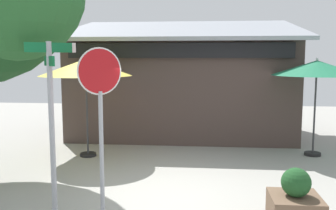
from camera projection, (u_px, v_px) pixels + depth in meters
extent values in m
cube|color=#9E9B93|center=(161.00, 194.00, 7.46)|extent=(28.00, 28.00, 0.10)
cube|color=#473833|center=(182.00, 88.00, 13.09)|extent=(7.25, 4.03, 3.23)
cube|color=#999EA8|center=(182.00, 29.00, 12.69)|extent=(7.75, 4.68, 0.98)
cube|color=black|center=(179.00, 50.00, 10.89)|extent=(6.65, 0.16, 0.44)
cylinder|color=#A8AAB2|center=(52.00, 130.00, 6.20)|extent=(0.09, 0.09, 2.93)
cube|color=#116B38|center=(49.00, 47.00, 6.03)|extent=(0.65, 0.44, 0.16)
cube|color=#116B38|center=(49.00, 61.00, 6.06)|extent=(0.44, 0.65, 0.16)
cube|color=white|center=(74.00, 48.00, 6.22)|extent=(0.07, 0.06, 0.16)
cylinder|color=#A8AAB2|center=(102.00, 157.00, 6.02)|extent=(0.07, 0.07, 2.14)
cylinder|color=white|center=(100.00, 71.00, 5.84)|extent=(0.59, 0.49, 0.75)
cylinder|color=red|center=(100.00, 71.00, 5.84)|extent=(0.56, 0.47, 0.70)
cylinder|color=black|center=(88.00, 154.00, 10.15)|extent=(0.44, 0.44, 0.08)
cylinder|color=#333335|center=(87.00, 115.00, 10.02)|extent=(0.05, 0.05, 2.24)
cone|color=#EAD14C|center=(86.00, 67.00, 9.85)|extent=(2.46, 2.46, 0.44)
sphere|color=silver|center=(85.00, 58.00, 9.82)|extent=(0.08, 0.08, 0.08)
cylinder|color=black|center=(313.00, 154.00, 10.22)|extent=(0.44, 0.44, 0.08)
cylinder|color=#333335|center=(314.00, 115.00, 10.08)|extent=(0.05, 0.05, 2.25)
cone|color=#1E724C|center=(317.00, 68.00, 9.92)|extent=(2.38, 2.38, 0.40)
sphere|color=silver|center=(317.00, 59.00, 9.90)|extent=(0.08, 0.08, 0.08)
sphere|color=#1E4C23|center=(296.00, 182.00, 5.80)|extent=(0.46, 0.46, 0.46)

